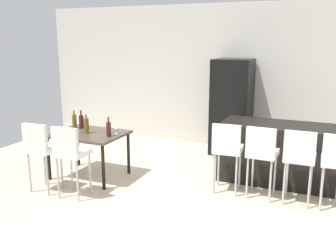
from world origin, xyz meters
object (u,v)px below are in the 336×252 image
wine_bottle_inner (74,121)px  refrigerator (232,107)px  kitchen_island (277,153)px  wine_bottle_near (109,129)px  wine_glass_middle (116,126)px  bar_chair_right (300,155)px  bar_chair_left (227,147)px  bar_chair_middle (262,151)px  dining_chair_far (70,150)px  wine_bottle_end (86,126)px  wine_bottle_left (81,121)px  dining_table (89,137)px  dining_chair_near (41,146)px

wine_bottle_inner → refrigerator: bearing=43.9°
kitchen_island → wine_bottle_near: 2.67m
wine_glass_middle → refrigerator: size_ratio=0.09×
bar_chair_right → wine_bottle_inner: 3.59m
bar_chair_left → bar_chair_middle: bearing=-0.0°
bar_chair_right → dining_chair_far: bearing=-160.5°
wine_bottle_end → wine_bottle_left: wine_bottle_left is taller
wine_bottle_inner → dining_chair_far: bearing=-56.2°
kitchen_island → bar_chair_left: bearing=-127.6°
bar_chair_middle → dining_table: size_ratio=0.92×
bar_chair_left → bar_chair_middle: (0.49, -0.00, 0.00)m
dining_table → wine_bottle_inner: 0.45m
dining_table → wine_bottle_near: (0.43, -0.06, 0.19)m
kitchen_island → wine_bottle_end: (-2.84, -1.06, 0.40)m
kitchen_island → wine_bottle_near: (-2.40, -1.09, 0.40)m
dining_table → wine_glass_middle: bearing=15.9°
wine_bottle_left → refrigerator: bearing=44.2°
kitchen_island → wine_glass_middle: (-2.38, -0.90, 0.40)m
dining_chair_near → wine_bottle_inner: size_ratio=3.42×
bar_chair_right → wine_bottle_left: bar_chair_right is taller
bar_chair_middle → wine_bottle_near: bearing=-172.5°
bar_chair_middle → dining_table: (-2.71, -0.24, -0.03)m
bar_chair_left → dining_chair_far: same height
bar_chair_left → wine_bottle_near: size_ratio=3.41×
bar_chair_right → wine_bottle_near: size_ratio=3.41×
dining_chair_far → wine_glass_middle: 0.96m
bar_chair_right → dining_table: size_ratio=0.92×
bar_chair_left → wine_bottle_left: bearing=-179.4°
dining_table → wine_bottle_inner: (-0.38, 0.15, 0.20)m
refrigerator → bar_chair_middle: bearing=-64.9°
bar_chair_right → dining_chair_far: size_ratio=1.00×
kitchen_island → dining_chair_near: bearing=-149.3°
kitchen_island → wine_bottle_inner: (-3.20, -0.88, 0.40)m
dining_table → wine_bottle_near: bearing=-8.1°
bar_chair_right → wine_bottle_left: bearing=-179.6°
kitchen_island → refrigerator: bearing=131.3°
bar_chair_left → dining_chair_near: size_ratio=1.00×
bar_chair_middle → wine_bottle_near: bar_chair_middle is taller
dining_table → dining_chair_far: (0.26, -0.80, 0.03)m
bar_chair_right → wine_bottle_left: (-3.49, -0.03, 0.16)m
dining_table → refrigerator: refrigerator is taller
bar_chair_left → wine_bottle_inner: bar_chair_left is taller
dining_table → wine_bottle_left: wine_bottle_left is taller
bar_chair_right → dining_chair_far: (-2.95, -1.04, 0.00)m
wine_bottle_inner → refrigerator: refrigerator is taller
wine_bottle_inner → wine_bottle_end: bearing=-25.5°
kitchen_island → wine_bottle_left: (-3.11, -0.82, 0.40)m
bar_chair_left → wine_bottle_left: 2.51m
wine_bottle_left → wine_bottle_near: size_ratio=1.00×
wine_bottle_end → wine_bottle_left: bearing=138.8°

